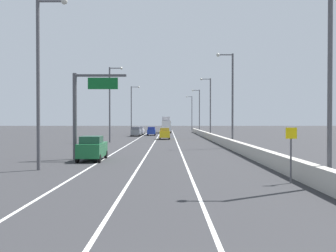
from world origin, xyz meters
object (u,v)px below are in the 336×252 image
Objects in this scene: lamp_post_left_near at (42,73)px; box_truck at (167,125)px; overhead_sign_gantry at (84,105)px; lamp_post_right_near at (327,57)px; lamp_post_left_mid at (112,100)px; car_yellow_1 at (166,134)px; lamp_post_right_fourth at (199,108)px; speed_advisory_sign at (292,151)px; car_blue_2 at (152,131)px; lamp_post_right_third at (210,104)px; lamp_post_left_far at (133,107)px; car_gray_0 at (137,132)px; car_green_3 at (93,148)px; lamp_post_right_fifth at (192,111)px; lamp_post_right_second at (232,94)px; car_silver_4 at (140,131)px.

lamp_post_left_near is 73.96m from box_truck.
overhead_sign_gantry is 20.09m from lamp_post_right_near.
car_yellow_1 is (8.18, 9.26, -5.59)m from lamp_post_left_mid.
car_yellow_1 is at bearing -105.95° from lamp_post_right_fourth.
car_yellow_1 is (-8.66, 45.96, -5.59)m from lamp_post_right_near.
speed_advisory_sign is at bearing -18.48° from lamp_post_left_near.
overhead_sign_gantry is 0.64× the size of lamp_post_left_mid.
car_blue_2 is (5.02, 25.72, -5.64)m from lamp_post_left_mid.
lamp_post_left_near is at bearing -100.37° from overhead_sign_gantry.
lamp_post_left_mid is (-16.85, -14.47, 0.00)m from lamp_post_right_third.
lamp_post_left_far is (-16.69, 16.23, 0.00)m from lamp_post_right_third.
lamp_post_right_near is at bearing -75.57° from car_gray_0.
lamp_post_left_mid is (-16.85, 36.70, 0.00)m from lamp_post_right_near.
car_green_3 is (2.22, -55.59, -5.58)m from lamp_post_left_far.
lamp_post_right_second is at bearing -90.12° from lamp_post_right_fifth.
car_silver_4 is 0.50× the size of box_truck.
speed_advisory_sign is 0.69× the size of car_green_3.
lamp_post_left_mid is at bearing -139.36° from lamp_post_right_third.
overhead_sign_gantry is 19.93m from lamp_post_right_second.
car_gray_0 is (1.92, 21.30, -5.60)m from lamp_post_left_mid.
box_truck is at bearing 67.83° from car_silver_4.
lamp_post_left_near is at bearing -89.98° from lamp_post_left_far.
car_green_3 is (-5.80, -34.15, 0.01)m from car_yellow_1.
lamp_post_right_fourth is 2.66× the size of car_silver_4.
car_silver_4 is at bearing 145.39° from car_blue_2.
overhead_sign_gantry is 0.64× the size of lamp_post_left_far.
speed_advisory_sign reaches higher than car_green_3.
lamp_post_right_fifth reaches higher than overhead_sign_gantry.
lamp_post_left_near is 61.40m from lamp_post_left_far.
overhead_sign_gantry is at bearing 139.85° from speed_advisory_sign.
lamp_post_right_near reaches higher than car_yellow_1.
lamp_post_right_near is at bearing -79.32° from car_yellow_1.
overhead_sign_gantry reaches higher than car_yellow_1.
car_silver_4 is at bearing -112.17° from box_truck.
car_gray_0 is (-14.61, 32.42, -5.60)m from lamp_post_right_second.
lamp_post_right_second and lamp_post_right_third have the same top height.
lamp_post_left_mid is 13.57m from car_yellow_1.
lamp_post_right_second reaches higher than car_green_3.
lamp_post_right_second reaches higher than overhead_sign_gantry.
lamp_post_right_second is at bearing -68.62° from lamp_post_left_far.
speed_advisory_sign is 78.79m from box_truck.
speed_advisory_sign is 0.26× the size of lamp_post_right_second.
car_green_3 is (-14.46, 11.81, -5.58)m from lamp_post_right_near.
lamp_post_right_fourth is (0.13, 76.74, 0.00)m from lamp_post_right_near.
car_yellow_1 is at bearing -69.48° from lamp_post_left_far.
car_blue_2 is (4.86, -4.98, -5.64)m from lamp_post_left_far.
lamp_post_right_fifth is 67.72m from lamp_post_left_mid.
box_truck is at bearing 95.20° from speed_advisory_sign.
lamp_post_right_near is 2.68× the size of car_green_3.
lamp_post_left_far is at bearing 110.52° from car_yellow_1.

